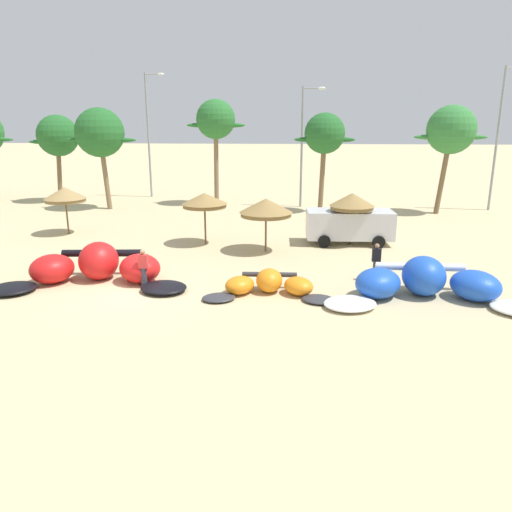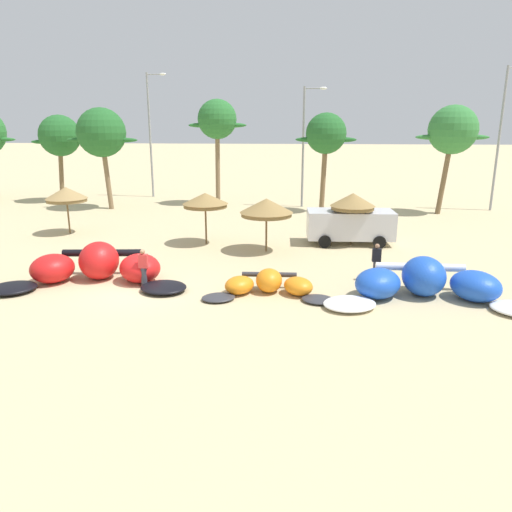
# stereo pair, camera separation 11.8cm
# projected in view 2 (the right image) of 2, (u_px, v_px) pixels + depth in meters

# --- Properties ---
(ground_plane) EXTENTS (260.00, 260.00, 0.00)m
(ground_plane) POSITION_uv_depth(u_px,v_px,m) (134.00, 291.00, 19.74)
(ground_plane) COLOR #C6B284
(kite_left) EXTENTS (8.29, 4.11, 1.62)m
(kite_left) POSITION_uv_depth(u_px,v_px,m) (96.00, 268.00, 20.69)
(kite_left) COLOR black
(kite_left) RESTS_ON ground
(kite_left_of_center) EXTENTS (5.35, 2.48, 0.93)m
(kite_left_of_center) POSITION_uv_depth(u_px,v_px,m) (269.00, 285.00, 19.30)
(kite_left_of_center) COLOR #333338
(kite_left_of_center) RESTS_ON ground
(kite_center) EXTENTS (8.35, 3.79, 1.53)m
(kite_center) POSITION_uv_depth(u_px,v_px,m) (426.00, 284.00, 18.72)
(kite_center) COLOR white
(kite_center) RESTS_ON ground
(beach_umbrella_near_van) EXTENTS (2.44, 2.44, 2.81)m
(beach_umbrella_near_van) POSITION_uv_depth(u_px,v_px,m) (66.00, 194.00, 29.13)
(beach_umbrella_near_van) COLOR brown
(beach_umbrella_near_van) RESTS_ON ground
(beach_umbrella_middle) EXTENTS (2.48, 2.48, 2.82)m
(beach_umbrella_middle) POSITION_uv_depth(u_px,v_px,m) (205.00, 200.00, 26.63)
(beach_umbrella_middle) COLOR brown
(beach_umbrella_middle) RESTS_ON ground
(beach_umbrella_near_palms) EXTENTS (2.73, 2.73, 2.77)m
(beach_umbrella_near_palms) POSITION_uv_depth(u_px,v_px,m) (266.00, 207.00, 25.10)
(beach_umbrella_near_palms) COLOR brown
(beach_umbrella_near_palms) RESTS_ON ground
(beach_umbrella_outermost) EXTENTS (2.41, 2.41, 2.85)m
(beach_umbrella_outermost) POSITION_uv_depth(u_px,v_px,m) (353.00, 201.00, 26.41)
(beach_umbrella_outermost) COLOR brown
(beach_umbrella_outermost) RESTS_ON ground
(parked_van) EXTENTS (4.73, 2.40, 1.84)m
(parked_van) POSITION_uv_depth(u_px,v_px,m) (348.00, 224.00, 27.07)
(parked_van) COLOR silver
(parked_van) RESTS_ON ground
(person_near_kites) EXTENTS (0.36, 0.24, 1.62)m
(person_near_kites) POSITION_uv_depth(u_px,v_px,m) (376.00, 262.00, 20.77)
(person_near_kites) COLOR #383842
(person_near_kites) RESTS_ON ground
(person_by_umbrellas) EXTENTS (0.36, 0.24, 1.62)m
(person_by_umbrellas) POSITION_uv_depth(u_px,v_px,m) (143.00, 268.00, 19.89)
(person_by_umbrellas) COLOR #383842
(person_by_umbrellas) RESTS_ON ground
(palm_left) EXTENTS (4.98, 3.32, 7.08)m
(palm_left) POSITION_uv_depth(u_px,v_px,m) (60.00, 136.00, 40.10)
(palm_left) COLOR brown
(palm_left) RESTS_ON ground
(palm_left_of_gap) EXTENTS (5.45, 3.63, 7.56)m
(palm_left_of_gap) POSITION_uv_depth(u_px,v_px,m) (101.00, 133.00, 36.65)
(palm_left_of_gap) COLOR #7F6647
(palm_left_of_gap) RESTS_ON ground
(palm_center_left) EXTENTS (4.59, 3.06, 8.23)m
(palm_center_left) POSITION_uv_depth(u_px,v_px,m) (217.00, 121.00, 38.41)
(palm_center_left) COLOR #7F6647
(palm_center_left) RESTS_ON ground
(palm_center_right) EXTENTS (4.37, 2.91, 7.16)m
(palm_center_right) POSITION_uv_depth(u_px,v_px,m) (326.00, 135.00, 35.32)
(palm_center_right) COLOR brown
(palm_center_right) RESTS_ON ground
(palm_right_of_gap) EXTENTS (5.10, 3.40, 7.68)m
(palm_right_of_gap) POSITION_uv_depth(u_px,v_px,m) (453.00, 131.00, 34.49)
(palm_right_of_gap) COLOR brown
(palm_right_of_gap) RESTS_ON ground
(lamppost_west_center) EXTENTS (1.73, 0.24, 10.51)m
(lamppost_west_center) POSITION_uv_depth(u_px,v_px,m) (151.00, 130.00, 42.66)
(lamppost_west_center) COLOR gray
(lamppost_west_center) RESTS_ON ground
(lamppost_east_center) EXTENTS (1.76, 0.24, 9.07)m
(lamppost_east_center) POSITION_uv_depth(u_px,v_px,m) (305.00, 141.00, 37.75)
(lamppost_east_center) COLOR gray
(lamppost_east_center) RESTS_ON ground
(lamppost_east) EXTENTS (1.80, 0.24, 10.36)m
(lamppost_east) POSITION_uv_depth(u_px,v_px,m) (502.00, 133.00, 36.00)
(lamppost_east) COLOR gray
(lamppost_east) RESTS_ON ground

